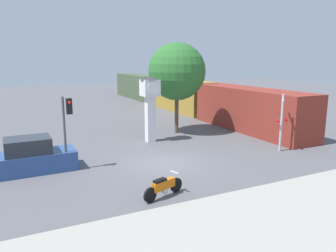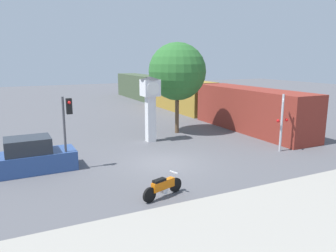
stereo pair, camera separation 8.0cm
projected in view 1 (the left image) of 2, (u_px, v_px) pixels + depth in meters
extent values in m
plane|color=#56565B|center=(164.00, 163.00, 18.32)|extent=(120.00, 120.00, 0.00)
cube|color=#9E998E|center=(267.00, 228.00, 11.12)|extent=(36.00, 6.00, 0.10)
cylinder|color=black|center=(176.00, 185.00, 14.25)|extent=(0.63, 0.30, 0.63)
cylinder|color=black|center=(150.00, 195.00, 13.19)|extent=(0.63, 0.30, 0.63)
cube|color=orange|center=(164.00, 185.00, 13.67)|extent=(1.17, 0.59, 0.38)
cube|color=black|center=(160.00, 180.00, 13.48)|extent=(0.64, 0.42, 0.11)
cylinder|color=silver|center=(165.00, 190.00, 13.76)|extent=(0.35, 0.30, 0.30)
cube|color=silver|center=(174.00, 172.00, 14.04)|extent=(0.21, 0.46, 0.04)
cube|color=white|center=(150.00, 119.00, 22.77)|extent=(0.59, 0.59, 3.21)
cube|color=white|center=(150.00, 88.00, 22.34)|extent=(1.12, 1.12, 1.12)
cylinder|color=white|center=(153.00, 88.00, 21.84)|extent=(0.90, 0.02, 0.90)
cone|color=#333338|center=(150.00, 78.00, 22.20)|extent=(1.35, 1.35, 0.20)
cube|color=maroon|center=(250.00, 110.00, 26.35)|extent=(2.80, 11.88, 3.40)
cube|color=olive|center=(178.00, 95.00, 37.32)|extent=(2.80, 11.88, 3.40)
cube|color=#425138|center=(138.00, 86.00, 48.30)|extent=(2.80, 11.88, 3.40)
cylinder|color=#47474C|center=(65.00, 134.00, 16.68)|extent=(0.12, 0.12, 3.86)
cube|color=black|center=(69.00, 106.00, 16.52)|extent=(0.28, 0.24, 0.80)
sphere|color=red|center=(69.00, 103.00, 16.35)|extent=(0.16, 0.16, 0.16)
cylinder|color=#B7B7BC|center=(281.00, 123.00, 20.30)|extent=(0.14, 0.14, 3.60)
cube|color=white|center=(283.00, 100.00, 20.01)|extent=(0.82, 0.82, 0.14)
sphere|color=red|center=(278.00, 121.00, 20.07)|extent=(0.20, 0.20, 0.20)
sphere|color=red|center=(286.00, 120.00, 20.37)|extent=(0.20, 0.20, 0.20)
cylinder|color=brown|center=(177.00, 114.00, 25.47)|extent=(0.30, 0.30, 3.01)
sphere|color=#2D6B2D|center=(177.00, 71.00, 24.81)|extent=(4.38, 4.38, 4.38)
cube|color=#2D4C8C|center=(33.00, 162.00, 16.84)|extent=(4.23, 1.87, 1.00)
cube|color=#262B33|center=(28.00, 145.00, 16.57)|extent=(2.23, 1.69, 0.80)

